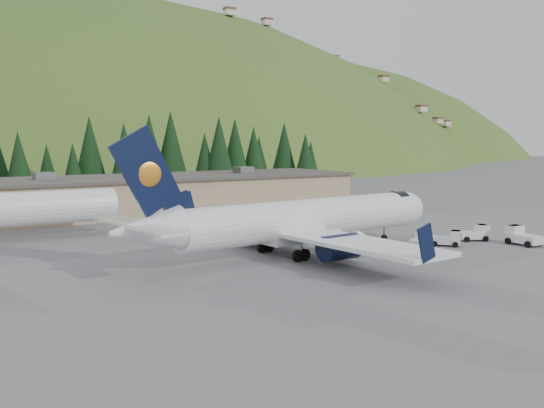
{
  "coord_description": "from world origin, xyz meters",
  "views": [
    {
      "loc": [
        -32.04,
        -44.58,
        10.46
      ],
      "look_at": [
        0.0,
        6.0,
        4.0
      ],
      "focal_mm": 40.0,
      "sensor_mm": 36.0,
      "label": 1
    }
  ],
  "objects": [
    {
      "name": "ground",
      "position": [
        0.0,
        0.0,
        0.0
      ],
      "size": [
        600.0,
        600.0,
        0.0
      ],
      "primitive_type": "plane",
      "color": "#5B5B5F"
    },
    {
      "name": "airliner",
      "position": [
        -1.01,
        -0.09,
        3.06
      ],
      "size": [
        34.63,
        32.52,
        11.48
      ],
      "rotation": [
        0.0,
        0.0,
        0.09
      ],
      "color": "white",
      "rests_on": "ground"
    },
    {
      "name": "baggage_tug_a",
      "position": [
        11.16,
        -3.38,
        0.67
      ],
      "size": [
        3.12,
        2.6,
        1.49
      ],
      "rotation": [
        0.0,
        0.0,
        0.48
      ],
      "color": "silver",
      "rests_on": "ground"
    },
    {
      "name": "baggage_tug_b",
      "position": [
        18.77,
        -3.61,
        0.74
      ],
      "size": [
        3.44,
        2.75,
        1.65
      ],
      "rotation": [
        0.0,
        0.0,
        -0.4
      ],
      "color": "silver",
      "rests_on": "ground"
    },
    {
      "name": "baggage_tug_c",
      "position": [
        20.67,
        -7.68,
        0.82
      ],
      "size": [
        2.25,
        3.54,
        1.84
      ],
      "rotation": [
        0.0,
        0.0,
        1.52
      ],
      "color": "silver",
      "rests_on": "ground"
    },
    {
      "name": "terminal_building",
      "position": [
        -5.01,
        38.0,
        2.62
      ],
      "size": [
        71.0,
        17.0,
        6.1
      ],
      "color": "tan",
      "rests_on": "ground"
    },
    {
      "name": "baggage_tug_d",
      "position": [
        13.94,
        -4.31,
        0.69
      ],
      "size": [
        2.99,
        3.15,
        1.55
      ],
      "rotation": [
        0.0,
        0.0,
        -0.86
      ],
      "color": "silver",
      "rests_on": "ground"
    },
    {
      "name": "ramp_worker",
      "position": [
        15.06,
        -4.41,
        0.8
      ],
      "size": [
        0.67,
        0.54,
        1.59
      ],
      "primitive_type": "imported",
      "rotation": [
        0.0,
        0.0,
        3.44
      ],
      "color": "#FFFE24",
      "rests_on": "ground"
    },
    {
      "name": "tree_line",
      "position": [
        -2.91,
        62.04,
        7.67
      ],
      "size": [
        111.06,
        18.02,
        14.52
      ],
      "color": "black",
      "rests_on": "ground"
    },
    {
      "name": "hills",
      "position": [
        53.34,
        207.38,
        -82.8
      ],
      "size": [
        614.0,
        330.0,
        300.0
      ],
      "color": "#34521E",
      "rests_on": "ground"
    }
  ]
}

